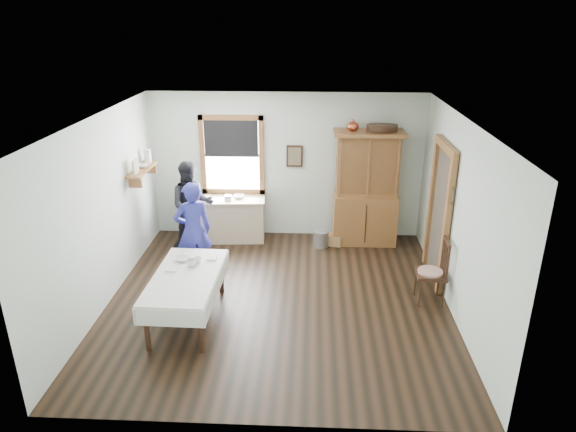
{
  "coord_description": "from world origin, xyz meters",
  "views": [
    {
      "loc": [
        0.47,
        -6.63,
        4.0
      ],
      "look_at": [
        0.13,
        0.3,
        1.23
      ],
      "focal_mm": 32.0,
      "sensor_mm": 36.0,
      "label": 1
    }
  ],
  "objects_px": {
    "dining_table": "(187,297)",
    "spindle_chair": "(431,271)",
    "pail": "(321,239)",
    "woman_blue": "(193,234)",
    "work_counter": "(227,219)",
    "wicker_basket": "(333,239)",
    "figure_dark": "(192,209)",
    "china_hutch": "(366,189)"
  },
  "relations": [
    {
      "from": "dining_table",
      "to": "pail",
      "type": "distance_m",
      "value": 3.11
    },
    {
      "from": "work_counter",
      "to": "wicker_basket",
      "type": "distance_m",
      "value": 2.0
    },
    {
      "from": "work_counter",
      "to": "pail",
      "type": "bearing_deg",
      "value": -11.44
    },
    {
      "from": "woman_blue",
      "to": "wicker_basket",
      "type": "bearing_deg",
      "value": -173.79
    },
    {
      "from": "work_counter",
      "to": "dining_table",
      "type": "bearing_deg",
      "value": -96.52
    },
    {
      "from": "china_hutch",
      "to": "figure_dark",
      "type": "bearing_deg",
      "value": -174.01
    },
    {
      "from": "work_counter",
      "to": "dining_table",
      "type": "relative_size",
      "value": 0.83
    },
    {
      "from": "work_counter",
      "to": "dining_table",
      "type": "height_order",
      "value": "work_counter"
    },
    {
      "from": "wicker_basket",
      "to": "woman_blue",
      "type": "relative_size",
      "value": 0.22
    },
    {
      "from": "china_hutch",
      "to": "dining_table",
      "type": "xyz_separation_m",
      "value": [
        -2.67,
        -2.72,
        -0.7
      ]
    },
    {
      "from": "wicker_basket",
      "to": "dining_table",
      "type": "bearing_deg",
      "value": -129.17
    },
    {
      "from": "work_counter",
      "to": "figure_dark",
      "type": "relative_size",
      "value": 0.96
    },
    {
      "from": "dining_table",
      "to": "pail",
      "type": "relative_size",
      "value": 5.65
    },
    {
      "from": "work_counter",
      "to": "china_hutch",
      "type": "bearing_deg",
      "value": -3.46
    },
    {
      "from": "spindle_chair",
      "to": "wicker_basket",
      "type": "height_order",
      "value": "spindle_chair"
    },
    {
      "from": "dining_table",
      "to": "pail",
      "type": "bearing_deg",
      "value": 52.84
    },
    {
      "from": "pail",
      "to": "wicker_basket",
      "type": "relative_size",
      "value": 0.92
    },
    {
      "from": "china_hutch",
      "to": "dining_table",
      "type": "bearing_deg",
      "value": -135.01
    },
    {
      "from": "wicker_basket",
      "to": "figure_dark",
      "type": "height_order",
      "value": "figure_dark"
    },
    {
      "from": "wicker_basket",
      "to": "china_hutch",
      "type": "bearing_deg",
      "value": 14.58
    },
    {
      "from": "wicker_basket",
      "to": "woman_blue",
      "type": "distance_m",
      "value": 2.7
    },
    {
      "from": "china_hutch",
      "to": "wicker_basket",
      "type": "distance_m",
      "value": 1.12
    },
    {
      "from": "dining_table",
      "to": "spindle_chair",
      "type": "xyz_separation_m",
      "value": [
        3.45,
        0.63,
        0.16
      ]
    },
    {
      "from": "work_counter",
      "to": "figure_dark",
      "type": "xyz_separation_m",
      "value": [
        -0.56,
        -0.34,
        0.33
      ]
    },
    {
      "from": "woman_blue",
      "to": "dining_table",
      "type": "bearing_deg",
      "value": 72.66
    },
    {
      "from": "dining_table",
      "to": "wicker_basket",
      "type": "bearing_deg",
      "value": 50.83
    },
    {
      "from": "china_hutch",
      "to": "pail",
      "type": "relative_size",
      "value": 6.91
    },
    {
      "from": "work_counter",
      "to": "figure_dark",
      "type": "bearing_deg",
      "value": -152.74
    },
    {
      "from": "work_counter",
      "to": "pail",
      "type": "height_order",
      "value": "work_counter"
    },
    {
      "from": "woman_blue",
      "to": "figure_dark",
      "type": "height_order",
      "value": "woman_blue"
    },
    {
      "from": "spindle_chair",
      "to": "figure_dark",
      "type": "bearing_deg",
      "value": 158.89
    },
    {
      "from": "pail",
      "to": "figure_dark",
      "type": "bearing_deg",
      "value": -177.38
    },
    {
      "from": "spindle_chair",
      "to": "dining_table",
      "type": "bearing_deg",
      "value": -166.65
    },
    {
      "from": "china_hutch",
      "to": "spindle_chair",
      "type": "xyz_separation_m",
      "value": [
        0.78,
        -2.09,
        -0.54
      ]
    },
    {
      "from": "work_counter",
      "to": "woman_blue",
      "type": "bearing_deg",
      "value": -104.69
    },
    {
      "from": "pail",
      "to": "wicker_basket",
      "type": "height_order",
      "value": "pail"
    },
    {
      "from": "wicker_basket",
      "to": "woman_blue",
      "type": "bearing_deg",
      "value": -149.12
    },
    {
      "from": "dining_table",
      "to": "woman_blue",
      "type": "distance_m",
      "value": 1.3
    },
    {
      "from": "dining_table",
      "to": "spindle_chair",
      "type": "bearing_deg",
      "value": 10.41
    },
    {
      "from": "work_counter",
      "to": "woman_blue",
      "type": "height_order",
      "value": "woman_blue"
    },
    {
      "from": "figure_dark",
      "to": "spindle_chair",
      "type": "bearing_deg",
      "value": -38.37
    },
    {
      "from": "figure_dark",
      "to": "woman_blue",
      "type": "bearing_deg",
      "value": -90.74
    }
  ]
}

